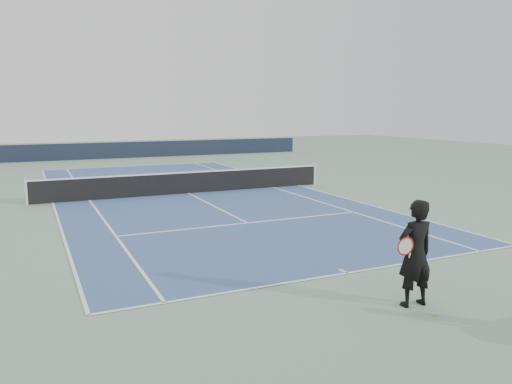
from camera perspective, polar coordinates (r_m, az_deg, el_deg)
name	(u,v)px	position (r m, az deg, el deg)	size (l,w,h in m)	color
ground	(188,194)	(21.91, -7.76, -0.17)	(80.00, 80.00, 0.00)	gray
court_surface	(188,193)	(21.91, -7.76, -0.16)	(10.97, 23.77, 0.01)	#395588
tennis_net	(188,182)	(21.83, -7.79, 1.13)	(12.90, 0.10, 1.07)	silver
windscreen_far	(118,150)	(39.19, -15.52, 4.62)	(30.00, 0.25, 1.20)	black
tennis_player	(415,253)	(9.63, 17.73, -6.69)	(0.84, 0.57, 2.00)	black
tennis_ball	(435,314)	(9.57, 19.73, -13.01)	(0.07, 0.07, 0.07)	#D3E92F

